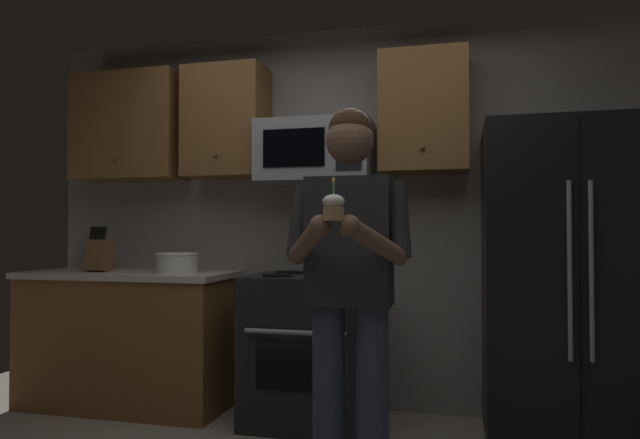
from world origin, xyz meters
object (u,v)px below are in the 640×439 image
(refrigerator, at_px, (567,284))
(knife_block, at_px, (99,255))
(cupcake, at_px, (334,207))
(oven_range, at_px, (311,348))
(bowl_large_white, at_px, (177,262))
(person, at_px, (349,275))
(microwave, at_px, (316,152))

(refrigerator, height_order, knife_block, refrigerator)
(refrigerator, bearing_deg, cupcake, -131.13)
(oven_range, xyz_separation_m, bowl_large_white, (-0.92, -0.01, 0.53))
(bowl_large_white, height_order, person, person)
(cupcake, bearing_deg, oven_range, 108.84)
(knife_block, relative_size, person, 0.18)
(microwave, distance_m, person, 1.35)
(person, bearing_deg, cupcake, -90.00)
(bowl_large_white, bearing_deg, oven_range, 0.67)
(microwave, distance_m, cupcake, 1.51)
(refrigerator, distance_m, bowl_large_white, 2.43)
(bowl_large_white, distance_m, person, 1.64)
(person, bearing_deg, refrigerator, 39.95)
(microwave, height_order, person, microwave)
(microwave, xyz_separation_m, bowl_large_white, (-0.92, -0.13, -0.73))
(oven_range, relative_size, bowl_large_white, 3.23)
(knife_block, bearing_deg, bowl_large_white, 1.87)
(refrigerator, relative_size, person, 1.02)
(microwave, xyz_separation_m, knife_block, (-1.51, -0.15, -0.68))
(oven_range, distance_m, knife_block, 1.61)
(oven_range, relative_size, refrigerator, 0.52)
(person, bearing_deg, knife_block, 154.96)
(bowl_large_white, bearing_deg, person, -34.26)
(oven_range, height_order, refrigerator, refrigerator)
(knife_block, bearing_deg, cupcake, -32.49)
(bowl_large_white, bearing_deg, refrigerator, -0.67)
(microwave, bearing_deg, person, -67.75)
(knife_block, distance_m, person, 2.14)
(microwave, relative_size, bowl_large_white, 2.57)
(oven_range, distance_m, refrigerator, 1.56)
(oven_range, relative_size, knife_block, 2.91)
(person, height_order, cupcake, person)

